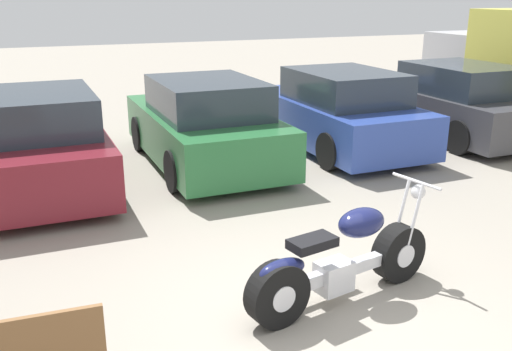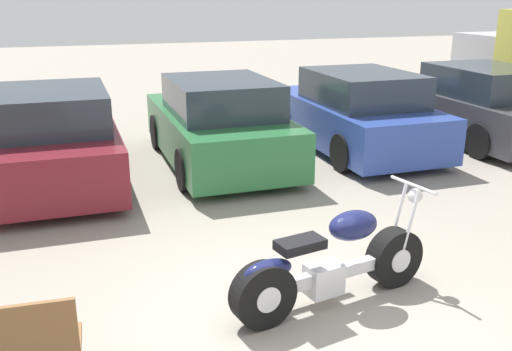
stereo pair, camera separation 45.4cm
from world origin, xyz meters
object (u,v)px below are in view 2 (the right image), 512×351
object	(u,v)px
parked_car_maroon	(54,139)
parked_car_blue	(356,114)
motorcycle	(331,265)
parked_car_dark_grey	(478,106)
parked_car_green	(219,125)

from	to	relation	value
parked_car_maroon	parked_car_blue	size ratio (longest dim) A/B	1.00
parked_car_blue	motorcycle	bearing A→B (deg)	-120.07
parked_car_maroon	parked_car_dark_grey	bearing A→B (deg)	1.36
parked_car_blue	parked_car_dark_grey	world-z (taller)	same
parked_car_blue	parked_car_dark_grey	distance (m)	2.69
motorcycle	parked_car_green	world-z (taller)	parked_car_green
parked_car_blue	parked_car_dark_grey	xyz separation A→B (m)	(2.69, -0.09, 0.00)
parked_car_green	parked_car_blue	xyz separation A→B (m)	(2.69, 0.09, 0.00)
motorcycle	parked_car_green	size ratio (longest dim) A/B	0.52
motorcycle	parked_car_blue	xyz separation A→B (m)	(2.91, 5.03, 0.28)
motorcycle	parked_car_dark_grey	world-z (taller)	parked_car_dark_grey
motorcycle	parked_car_maroon	bearing A→B (deg)	117.48
parked_car_green	parked_car_dark_grey	world-z (taller)	same
motorcycle	parked_car_green	xyz separation A→B (m)	(0.22, 4.94, 0.28)
parked_car_blue	parked_car_maroon	bearing A→B (deg)	-177.01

